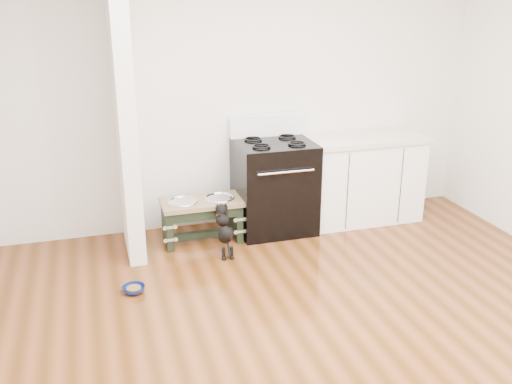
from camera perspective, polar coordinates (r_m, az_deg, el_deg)
The scene contains 8 objects.
ground at distance 4.09m, azimuth 8.20°, elevation -15.63°, with size 5.00×5.00×0.00m, color #49280D.
room_shell at distance 3.42m, azimuth 9.52°, elevation 7.09°, with size 5.00×5.00×5.00m.
partition_wall at distance 5.20m, azimuth -13.08°, elevation 8.13°, with size 0.15×0.80×2.70m, color silver.
oven_range at distance 5.75m, azimuth 1.82°, elevation 0.72°, with size 0.76×0.69×1.14m.
cabinet_run at distance 6.14m, azimuth 10.48°, elevation 1.40°, with size 1.24×0.64×0.91m.
dog_feeder at distance 5.56m, azimuth -5.45°, elevation -2.01°, with size 0.77×0.41×0.44m.
puppy at distance 5.28m, azimuth -3.19°, elevation -3.67°, with size 0.14×0.40×0.47m.
floor_bowl at distance 4.83m, azimuth -12.13°, elevation -9.49°, with size 0.23×0.23×0.06m.
Camera 1 is at (-1.48, -3.00, 2.36)m, focal length 40.00 mm.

